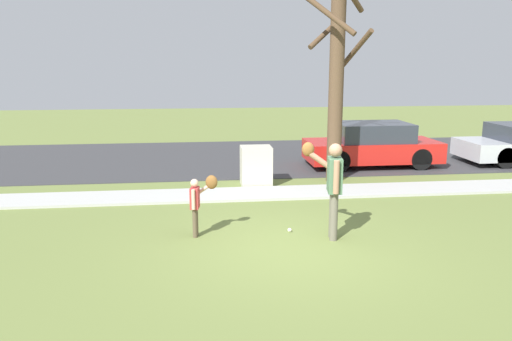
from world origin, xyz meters
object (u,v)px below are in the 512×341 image
(street_tree_near, at_px, (337,75))
(parked_hatchback_red, at_px, (372,145))
(person_child, at_px, (199,198))
(utility_cabinet, at_px, (256,166))
(baseball, at_px, (290,230))
(person_adult, at_px, (332,181))

(street_tree_near, xyz_separation_m, parked_hatchback_red, (1.69, 1.80, -2.17))
(person_child, bearing_deg, utility_cabinet, 77.77)
(person_child, bearing_deg, baseball, 9.82)
(baseball, bearing_deg, person_adult, -32.07)
(person_adult, distance_m, street_tree_near, 4.93)
(person_child, relative_size, parked_hatchback_red, 0.28)
(person_adult, relative_size, street_tree_near, 0.33)
(person_adult, bearing_deg, street_tree_near, -96.63)
(utility_cabinet, bearing_deg, baseball, -87.20)
(person_child, xyz_separation_m, street_tree_near, (3.64, 4.01, 2.11))
(baseball, bearing_deg, parked_hatchback_red, 57.92)
(utility_cabinet, xyz_separation_m, street_tree_near, (2.13, 0.21, 2.32))
(person_adult, height_order, street_tree_near, street_tree_near)
(person_adult, height_order, person_child, person_adult)
(utility_cabinet, bearing_deg, parked_hatchback_red, 27.77)
(utility_cabinet, relative_size, parked_hatchback_red, 0.26)
(baseball, xyz_separation_m, utility_cabinet, (-0.19, 3.79, 0.47))
(person_child, distance_m, street_tree_near, 5.81)
(person_adult, height_order, utility_cabinet, person_adult)
(baseball, bearing_deg, person_child, -179.57)
(person_child, bearing_deg, person_adult, -0.45)
(person_adult, relative_size, person_child, 1.56)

